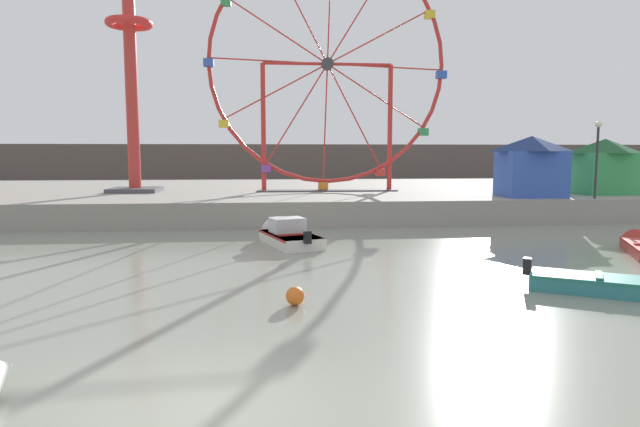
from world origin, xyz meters
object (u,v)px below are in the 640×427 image
carnival_booth_blue_tent (531,165)px  mooring_buoy_orange (295,296)px  promenade_lamp_near (597,148)px  motorboat_white_red_stripe (284,235)px  carnival_booth_green_kiosk (604,165)px  drop_tower_red_tower (131,73)px  ferris_wheel_red_frame (327,68)px

carnival_booth_blue_tent → mooring_buoy_orange: size_ratio=7.77×
mooring_buoy_orange → promenade_lamp_near: bearing=40.7°
motorboat_white_red_stripe → promenade_lamp_near: 16.75m
carnival_booth_blue_tent → carnival_booth_green_kiosk: (4.97, 1.44, -0.05)m
motorboat_white_red_stripe → promenade_lamp_near: (15.74, 4.55, 3.45)m
carnival_booth_blue_tent → carnival_booth_green_kiosk: 5.18m
motorboat_white_red_stripe → carnival_booth_green_kiosk: (18.03, 7.42, 2.52)m
motorboat_white_red_stripe → carnival_booth_green_kiosk: 19.65m
motorboat_white_red_stripe → drop_tower_red_tower: (-8.38, 11.55, 7.75)m
ferris_wheel_red_frame → mooring_buoy_orange: ferris_wheel_red_frame is taller
ferris_wheel_red_frame → drop_tower_red_tower: size_ratio=1.02×
motorboat_white_red_stripe → carnival_booth_blue_tent: carnival_booth_blue_tent is taller
ferris_wheel_red_frame → mooring_buoy_orange: (-2.94, -20.09, -8.25)m
carnival_booth_green_kiosk → carnival_booth_blue_tent: bearing=-168.4°
drop_tower_red_tower → carnival_booth_green_kiosk: drop_tower_red_tower is taller
motorboat_white_red_stripe → carnival_booth_blue_tent: size_ratio=1.28×
promenade_lamp_near → carnival_booth_blue_tent: bearing=152.0°
mooring_buoy_orange → drop_tower_red_tower: bearing=112.1°
ferris_wheel_red_frame → promenade_lamp_near: 15.13m
drop_tower_red_tower → carnival_booth_blue_tent: drop_tower_red_tower is taller
drop_tower_red_tower → promenade_lamp_near: (24.12, -7.00, -4.30)m
ferris_wheel_red_frame → mooring_buoy_orange: size_ratio=32.75×
drop_tower_red_tower → mooring_buoy_orange: (8.36, -20.58, -7.83)m
carnival_booth_green_kiosk → promenade_lamp_near: bearing=-133.0°
drop_tower_red_tower → mooring_buoy_orange: 23.55m
carnival_booth_blue_tent → promenade_lamp_near: 3.17m
ferris_wheel_red_frame → drop_tower_red_tower: 11.32m
ferris_wheel_red_frame → drop_tower_red_tower: ferris_wheel_red_frame is taller
ferris_wheel_red_frame → promenade_lamp_near: size_ratio=3.75×
ferris_wheel_red_frame → carnival_booth_green_kiosk: bearing=-13.6°
ferris_wheel_red_frame → promenade_lamp_near: ferris_wheel_red_frame is taller
promenade_lamp_near → carnival_booth_green_kiosk: bearing=51.5°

